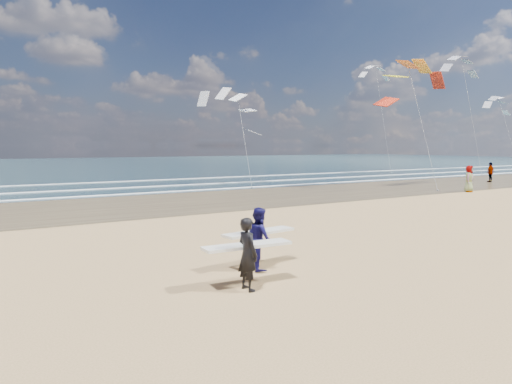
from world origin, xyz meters
TOP-DOWN VIEW (x-y plane):
  - wet_sand_strip at (20.00, 18.00)m, footprint 220.00×12.00m
  - ocean at (20.00, 72.00)m, footprint 220.00×100.00m
  - foam_breakers at (20.00, 28.10)m, footprint 220.00×11.70m
  - surfer_near at (-0.45, 0.86)m, footprint 2.23×1.00m
  - surfer_far at (0.72, 2.21)m, footprint 2.25×1.22m
  - beachgoer_0 at (24.50, 11.77)m, footprint 1.09×0.89m
  - beachgoer_1 at (34.27, 16.11)m, footprint 1.09×0.51m
  - kite_0 at (23.95, 16.23)m, footprint 7.64×4.94m
  - kite_1 at (13.31, 25.06)m, footprint 6.44×4.81m
  - kite_2 at (44.02, 25.05)m, footprint 6.20×4.78m
  - kite_4 at (57.17, 27.98)m, footprint 5.59×4.72m
  - kite_5 at (38.17, 33.04)m, footprint 4.92×4.64m

SIDE VIEW (x-z plane):
  - wet_sand_strip at x=20.00m, z-range 0.00..0.01m
  - ocean at x=20.00m, z-range 0.00..0.02m
  - foam_breakers at x=20.00m, z-range 0.02..0.08m
  - surfer_far at x=0.72m, z-range 0.01..1.70m
  - surfer_near at x=-0.45m, z-range 0.02..1.72m
  - beachgoer_1 at x=34.27m, z-range 0.00..1.82m
  - beachgoer_0 at x=24.50m, z-range 0.00..1.92m
  - kite_1 at x=13.31m, z-range 0.69..9.36m
  - kite_4 at x=57.17m, z-range 0.51..11.66m
  - kite_0 at x=23.95m, z-range 1.28..12.56m
  - kite_5 at x=38.17m, z-range 0.32..14.85m
  - kite_2 at x=44.02m, z-range 0.85..16.03m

